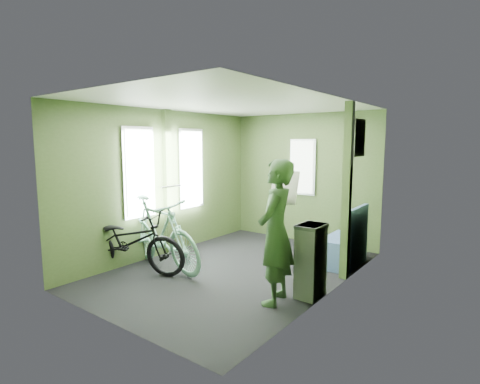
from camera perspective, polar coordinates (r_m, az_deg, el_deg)
The scene contains 6 objects.
room at distance 5.17m, azimuth -0.73°, elevation 3.65°, with size 4.00×4.02×2.31m.
bicycle_black at distance 5.52m, azimuth -16.33°, elevation -11.66°, with size 0.59×1.70×0.89m, color black.
bicycle_mint at distance 5.56m, azimuth -11.96°, elevation -11.38°, with size 0.50×1.76×1.06m, color #8ED5BB.
passenger at distance 4.16m, azimuth 5.48°, elevation -6.06°, with size 0.51×0.75×1.61m.
waste_box at distance 4.47m, azimuth 10.71°, elevation -10.27°, with size 0.25×0.35×0.86m, color gray.
bench_seat at distance 5.74m, azimuth 15.58°, elevation -8.17°, with size 0.48×0.84×0.88m.
Camera 1 is at (3.11, -4.06, 1.78)m, focal length 28.00 mm.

